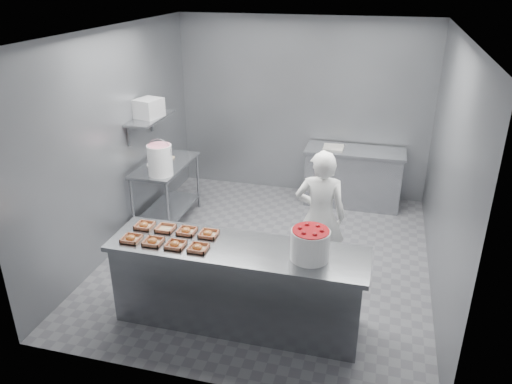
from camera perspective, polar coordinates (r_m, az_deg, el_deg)
floor at (r=6.53m, az=1.39°, el=-7.33°), size 4.50×4.50×0.00m
ceiling at (r=5.61m, az=1.68°, el=17.90°), size 4.50×4.50×0.00m
wall_back at (r=8.04m, az=5.30°, el=9.54°), size 4.00×0.04×2.80m
wall_left at (r=6.65m, az=-15.58°, el=5.64°), size 0.04×4.50×2.80m
wall_right at (r=5.83m, az=21.03°, el=2.32°), size 0.04×4.50×2.80m
service_counter at (r=5.19m, az=-2.12°, el=-10.57°), size 2.60×0.70×0.90m
prep_table at (r=7.26m, az=-10.19°, el=0.92°), size 0.60×1.20×0.90m
back_counter at (r=7.91m, az=11.04°, el=1.70°), size 1.50×0.60×0.90m
wall_shelf at (r=7.02m, az=-12.03°, el=8.25°), size 0.35×0.90×0.03m
tray_0 at (r=5.20m, az=-14.08°, el=-5.17°), size 0.19×0.18×0.06m
tray_1 at (r=5.10m, az=-11.69°, el=-5.55°), size 0.19×0.18×0.06m
tray_2 at (r=5.01m, az=-9.21°, el=-5.95°), size 0.19×0.18×0.06m
tray_3 at (r=4.92m, az=-6.63°, el=-6.34°), size 0.19×0.18×0.06m
tray_4 at (r=5.43m, az=-12.65°, el=-3.73°), size 0.19×0.18×0.06m
tray_5 at (r=5.33m, az=-10.31°, el=-4.10°), size 0.19×0.18×0.04m
tray_6 at (r=5.24m, az=-7.94°, el=-4.42°), size 0.19×0.18×0.06m
tray_7 at (r=5.16m, az=-5.47°, el=-4.76°), size 0.19×0.18×0.06m
worker at (r=5.79m, az=7.34°, el=-2.78°), size 0.61×0.42×1.61m
strawberry_tub at (r=4.71m, az=6.21°, el=-5.86°), size 0.37×0.37×0.30m
glaze_bucket at (r=6.70m, az=-10.93°, el=3.69°), size 0.34×0.33×0.50m
bucket_lid at (r=7.11m, az=-11.17°, el=3.08°), size 0.38×0.38×0.02m
rag at (r=7.35m, az=-10.01°, el=3.87°), size 0.15×0.13×0.02m
appliance at (r=6.98m, az=-12.15°, el=9.36°), size 0.37×0.40×0.25m
paper_stack at (r=7.77m, az=8.87°, el=5.12°), size 0.30×0.22×0.04m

